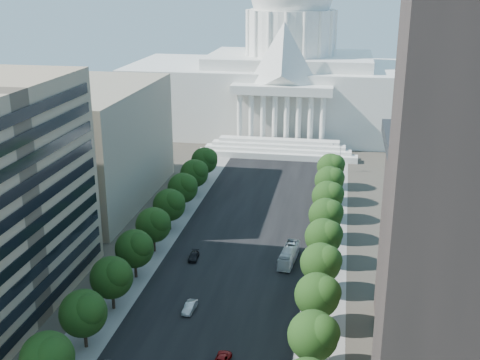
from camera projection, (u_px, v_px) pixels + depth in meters
The scene contains 31 objects.
road_asphalt at pixel (250, 225), 143.92m from camera, with size 30.00×260.00×0.01m, color black.
sidewalk_left at pixel (173, 219), 147.01m from camera, with size 8.00×260.00×0.02m, color gray.
sidewalk_right at pixel (330, 230), 140.82m from camera, with size 8.00×260.00×0.02m, color gray.
capitol at pixel (289, 78), 226.00m from camera, with size 120.00×56.00×73.00m.
office_block_left_far at pixel (74, 144), 156.24m from camera, with size 38.00×52.00×30.00m, color gray.
tree_l_b at pixel (49, 358), 82.97m from camera, with size 7.79×7.60×9.97m.
tree_l_c at pixel (85, 312), 94.16m from camera, with size 7.79×7.60×9.97m.
tree_l_d at pixel (113, 277), 105.36m from camera, with size 7.79×7.60×9.97m.
tree_l_e at pixel (136, 248), 116.55m from camera, with size 7.79×7.60×9.97m.
tree_l_f at pixel (155, 224), 127.75m from camera, with size 7.79×7.60×9.97m.
tree_l_g at pixel (170, 204), 138.94m from camera, with size 7.79×7.60×9.97m.
tree_l_h at pixel (184, 187), 150.14m from camera, with size 7.79×7.60×9.97m.
tree_l_i at pixel (195, 172), 161.33m from camera, with size 7.79×7.60×9.97m.
tree_l_j at pixel (205, 160), 172.52m from camera, with size 7.79×7.60×9.97m.
tree_r_c at pixel (315, 335), 88.30m from camera, with size 7.79×7.60×9.97m.
tree_r_d at pixel (319, 294), 99.50m from camera, with size 7.79×7.60×9.97m.
tree_r_e at pixel (322, 262), 110.69m from camera, with size 7.79×7.60×9.97m.
tree_r_f at pixel (325, 236), 121.89m from camera, with size 7.79×7.60×9.97m.
tree_r_g at pixel (327, 214), 133.08m from camera, with size 7.79×7.60×9.97m.
tree_r_h at pixel (329, 196), 144.27m from camera, with size 7.79×7.60×9.97m.
tree_r_i at pixel (331, 180), 155.47m from camera, with size 7.79×7.60×9.97m.
tree_r_j at pixel (332, 166), 166.66m from camera, with size 7.79×7.60×9.97m.
streetlight_b at pixel (326, 343), 87.50m from camera, with size 2.61×0.44×9.00m.
streetlight_c at pixel (331, 265), 110.82m from camera, with size 2.61×0.44×9.00m.
streetlight_d at pixel (334, 215), 134.14m from camera, with size 2.61×0.44×9.00m.
streetlight_e at pixel (337, 180), 157.46m from camera, with size 2.61×0.44×9.00m.
streetlight_f at pixel (338, 154), 180.78m from camera, with size 2.61×0.44×9.00m.
car_silver at pixel (190, 307), 106.51m from camera, with size 1.64×4.70×1.55m, color #B6B8BE.
car_red at pixel (222, 359), 92.38m from camera, with size 2.17×4.71×1.31m, color maroon.
car_dark_b at pixel (194, 256), 126.04m from camera, with size 1.87×4.61×1.34m, color black.
city_bus at pixel (289, 255), 124.68m from camera, with size 2.62×11.20×3.12m, color silver.
Camera 1 is at (20.55, -41.26, 56.39)m, focal length 45.00 mm.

